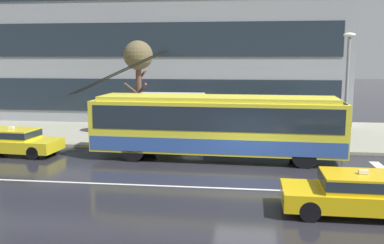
% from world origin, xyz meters
% --- Properties ---
extents(ground_plane, '(160.00, 160.00, 0.00)m').
position_xyz_m(ground_plane, '(0.00, 0.00, 0.00)').
color(ground_plane, '#24232B').
extents(sidewalk_slab, '(80.00, 10.00, 0.14)m').
position_xyz_m(sidewalk_slab, '(0.00, 9.95, 0.07)').
color(sidewalk_slab, gray).
rests_on(sidewalk_slab, ground_plane).
extents(lane_centre_line, '(72.00, 0.14, 0.01)m').
position_xyz_m(lane_centre_line, '(0.00, -1.20, 0.00)').
color(lane_centre_line, silver).
rests_on(lane_centre_line, ground_plane).
extents(trolleybus, '(12.90, 2.90, 5.07)m').
position_xyz_m(trolleybus, '(-1.42, 3.35, 1.62)').
color(trolleybus, yellow).
rests_on(trolleybus, ground_plane).
extents(taxi_queued_behind_bus, '(4.47, 2.10, 1.39)m').
position_xyz_m(taxi_queued_behind_bus, '(-11.30, 2.98, 0.70)').
color(taxi_queued_behind_bus, yellow).
rests_on(taxi_queued_behind_bus, ground_plane).
extents(taxi_oncoming_near, '(4.41, 1.86, 1.39)m').
position_xyz_m(taxi_oncoming_near, '(3.34, -3.29, 0.70)').
color(taxi_oncoming_near, gold).
rests_on(taxi_oncoming_near, ground_plane).
extents(bus_shelter, '(3.52, 1.68, 2.64)m').
position_xyz_m(bus_shelter, '(-4.10, 6.65, 2.10)').
color(bus_shelter, gray).
rests_on(bus_shelter, sidewalk_slab).
extents(pedestrian_at_shelter, '(1.28, 1.28, 2.03)m').
position_xyz_m(pedestrian_at_shelter, '(-6.04, 7.40, 1.80)').
color(pedestrian_at_shelter, black).
rests_on(pedestrian_at_shelter, sidewalk_slab).
extents(pedestrian_approaching_curb, '(1.58, 1.58, 1.94)m').
position_xyz_m(pedestrian_approaching_curb, '(-5.12, 6.70, 1.74)').
color(pedestrian_approaching_curb, '#574650').
rests_on(pedestrian_approaching_curb, sidewalk_slab).
extents(street_lamp, '(0.60, 0.32, 5.79)m').
position_xyz_m(street_lamp, '(4.92, 5.99, 3.62)').
color(street_lamp, gray).
rests_on(street_lamp, sidewalk_slab).
extents(street_tree_bare, '(1.69, 1.72, 5.53)m').
position_xyz_m(street_tree_bare, '(-6.28, 7.97, 4.59)').
color(street_tree_bare, brown).
rests_on(street_tree_bare, sidewalk_slab).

